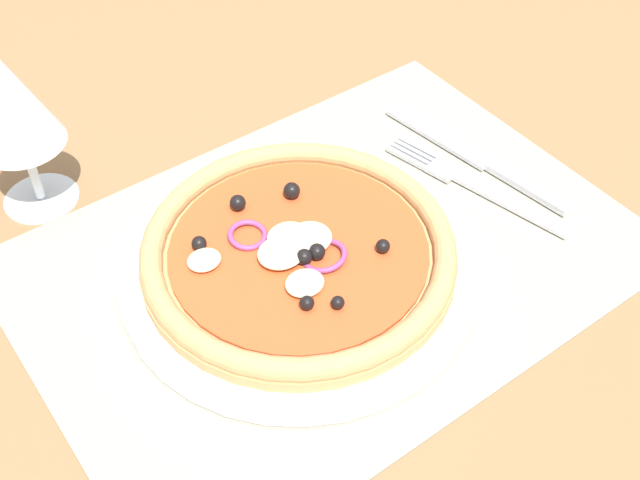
# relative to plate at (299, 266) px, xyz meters

# --- Properties ---
(ground_plane) EXTENTS (1.90, 1.40, 0.02)m
(ground_plane) POSITION_rel_plate_xyz_m (0.03, 0.00, -0.02)
(ground_plane) COLOR olive
(placemat) EXTENTS (0.48, 0.34, 0.00)m
(placemat) POSITION_rel_plate_xyz_m (0.03, 0.00, -0.01)
(placemat) COLOR gray
(placemat) RESTS_ON ground_plane
(plate) EXTENTS (0.28, 0.28, 0.01)m
(plate) POSITION_rel_plate_xyz_m (0.00, 0.00, 0.00)
(plate) COLOR white
(plate) RESTS_ON placemat
(pizza) EXTENTS (0.24, 0.24, 0.03)m
(pizza) POSITION_rel_plate_xyz_m (-0.00, 0.00, 0.02)
(pizza) COLOR tan
(pizza) RESTS_ON plate
(fork) EXTENTS (0.06, 0.18, 0.00)m
(fork) POSITION_rel_plate_xyz_m (0.18, -0.00, -0.00)
(fork) COLOR silver
(fork) RESTS_ON placemat
(knife) EXTENTS (0.04, 0.20, 0.01)m
(knife) POSITION_rel_plate_xyz_m (0.21, 0.02, -0.00)
(knife) COLOR silver
(knife) RESTS_ON placemat
(wine_glass) EXTENTS (0.07, 0.07, 0.15)m
(wine_glass) POSITION_rel_plate_xyz_m (-0.13, 0.20, 0.09)
(wine_glass) COLOR silver
(wine_glass) RESTS_ON ground_plane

